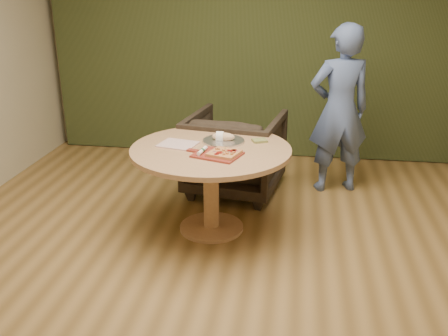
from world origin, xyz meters
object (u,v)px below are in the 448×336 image
pedestal_table (211,163)px  flatbread_pizza (224,153)px  serving_tray (223,141)px  person_standing (339,110)px  cutlery_roll (202,151)px  armchair (235,149)px  bread_roll (222,137)px  pizza_paddle (216,155)px

pedestal_table → flatbread_pizza: bearing=-54.4°
pedestal_table → flatbread_pizza: flatbread_pizza is taller
serving_tray → person_standing: bearing=41.4°
cutlery_roll → serving_tray: 0.37m
serving_tray → armchair: bearing=88.9°
pedestal_table → person_standing: (1.10, 1.07, 0.23)m
cutlery_roll → serving_tray: bearing=80.9°
pedestal_table → bread_roll: bearing=67.6°
person_standing → flatbread_pizza: bearing=36.8°
pedestal_table → serving_tray: bearing=65.1°
cutlery_roll → person_standing: (1.14, 1.24, 0.06)m
flatbread_pizza → bread_roll: bread_roll is taller
flatbread_pizza → cutlery_roll: 0.18m
serving_tray → bread_roll: 0.04m
pedestal_table → armchair: 0.88m
person_standing → bread_roll: bearing=25.0°
pizza_paddle → cutlery_roll: size_ratio=2.38×
serving_tray → pedestal_table: bearing=-114.9°
cutlery_roll → pedestal_table: bearing=87.4°
pedestal_table → serving_tray: (0.08, 0.17, 0.15)m
pedestal_table → armchair: bearing=83.9°
serving_tray → armchair: (0.01, 0.69, -0.30)m
pizza_paddle → serving_tray: serving_tray is taller
cutlery_roll → armchair: armchair is taller
bread_roll → cutlery_roll: bearing=-107.4°
cutlery_roll → serving_tray: cutlery_roll is taller
pedestal_table → serving_tray: 0.24m
cutlery_roll → bread_roll: bearing=82.2°
pizza_paddle → flatbread_pizza: bearing=9.2°
pizza_paddle → armchair: size_ratio=0.52×
flatbread_pizza → bread_roll: size_ratio=1.44×
serving_tray → armchair: armchair is taller
pedestal_table → person_standing: size_ratio=0.79×
serving_tray → person_standing: 1.36m
pizza_paddle → person_standing: bearing=69.1°
flatbread_pizza → person_standing: 1.59m
pizza_paddle → flatbread_pizza: size_ratio=1.71×
pedestal_table → cutlery_roll: 0.25m
flatbread_pizza → armchair: 1.11m
cutlery_roll → flatbread_pizza: bearing=2.2°
armchair → person_standing: (1.01, 0.21, 0.38)m
person_standing → serving_tray: bearing=25.2°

